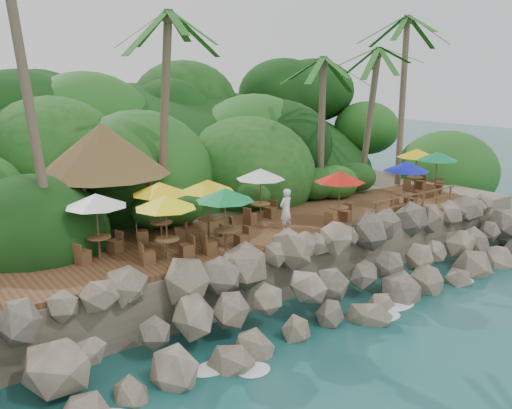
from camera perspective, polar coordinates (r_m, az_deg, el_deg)
ground at (r=20.60m, az=10.15°, el=-12.50°), size 140.00×140.00×0.00m
land_base at (r=32.62m, az=-10.44°, el=-0.63°), size 32.00×25.20×2.10m
jungle_hill at (r=39.58m, az=-15.14°, el=0.10°), size 44.80×28.00×15.40m
seawall at (r=21.43m, az=6.39°, el=-7.93°), size 29.00×4.00×2.30m
terrace at (r=24.00m, az=0.00°, el=-2.78°), size 26.00×5.00×0.20m
jungle_foliage at (r=32.03m, az=-9.57°, el=-2.81°), size 44.00×16.00×12.00m
foam_line at (r=20.77m, az=9.55°, el=-12.15°), size 25.20×0.80×0.06m
palms at (r=26.31m, az=-1.71°, el=19.83°), size 30.10×6.87×13.15m
palapa at (r=24.19m, az=-15.52°, el=5.56°), size 5.64×5.64×4.60m
dining_clusters at (r=23.33m, az=1.18°, el=2.08°), size 25.84×4.80×2.43m
railing at (r=27.49m, az=16.13°, el=0.33°), size 6.10×0.10×1.00m
waiter at (r=23.40m, az=3.09°, el=-0.61°), size 0.75×0.56×1.87m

